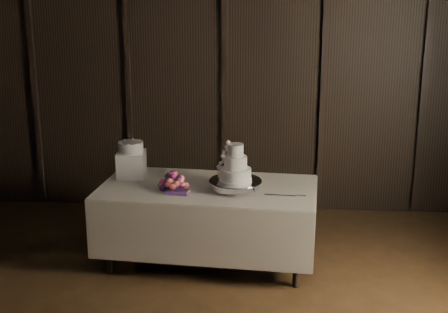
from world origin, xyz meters
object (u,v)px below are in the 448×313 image
wedding_cake (233,167)px  bouquet (173,182)px  small_cake (131,147)px  box_pedestal (131,164)px  cake_stand (235,185)px  display_table (208,221)px

wedding_cake → bouquet: size_ratio=0.82×
wedding_cake → small_cake: wedding_cake is taller
box_pedestal → small_cake: small_cake is taller
cake_stand → small_cake: size_ratio=2.02×
display_table → wedding_cake: wedding_cake is taller
display_table → box_pedestal: box_pedestal is taller
bouquet → small_cake: bearing=142.7°
small_cake → cake_stand: bearing=-17.6°
cake_stand → box_pedestal: box_pedestal is taller
cake_stand → display_table: bearing=162.1°
display_table → wedding_cake: (0.23, -0.10, 0.57)m
cake_stand → wedding_cake: bearing=-150.3°
box_pedestal → bouquet: bearing=-37.3°
display_table → small_cake: (-0.76, 0.24, 0.64)m
wedding_cake → box_pedestal: 1.06m
bouquet → small_cake: (-0.46, 0.35, 0.23)m
box_pedestal → small_cake: bearing=0.0°
cake_stand → small_cake: small_cake is taller
wedding_cake → cake_stand: bearing=41.1°
bouquet → small_cake: 0.62m
wedding_cake → bouquet: 0.56m
bouquet → wedding_cake: bearing=1.3°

